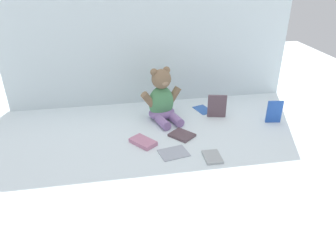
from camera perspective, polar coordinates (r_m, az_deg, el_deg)
The scene contains 10 objects.
ground_plane at distance 1.50m, azimuth -0.90°, elevation -1.60°, with size 3.20×3.20×0.00m, color silver.
backdrop_drape at distance 1.75m, azimuth -3.23°, elevation 14.76°, with size 1.55×0.03×0.67m, color silver.
teddy_bear at distance 1.61m, azimuth -1.10°, elevation 4.58°, with size 0.22×0.22×0.27m.
book_case_0 at distance 1.67m, azimuth 18.50°, elevation 2.43°, with size 0.08×0.01×0.12m, color #2653B3.
book_case_1 at distance 1.75m, azimuth 6.29°, elevation 2.98°, with size 0.07×0.11×0.01m, color #315EB3.
book_case_2 at distance 1.36m, azimuth 1.02°, elevation -4.78°, with size 0.09×0.12×0.01m, color #969CAA.
book_case_3 at distance 1.43m, azimuth -4.49°, elevation -2.86°, with size 0.07×0.12×0.02m, color #B87391.
book_case_4 at distance 1.34m, azimuth 7.95°, elevation -5.51°, with size 0.07×0.10×0.01m, color #989EA0.
book_case_5 at distance 1.66m, azimuth 8.76°, elevation 3.53°, with size 0.10×0.01×0.12m, color #59444D.
book_case_6 at distance 1.49m, azimuth 2.51°, elevation -1.64°, with size 0.09×0.10×0.01m, color #513D44.
Camera 1 is at (-0.20, -1.28, 0.75)m, focal length 34.02 mm.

